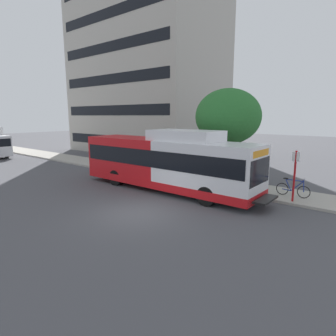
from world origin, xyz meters
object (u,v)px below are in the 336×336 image
(bicycle_parked, at_px, (293,189))
(bus_stop_sign_pole, at_px, (295,172))
(street_tree_near_stop, at_px, (228,117))
(transit_bus, at_px, (166,162))

(bicycle_parked, bearing_deg, bus_stop_sign_pole, -164.48)
(bus_stop_sign_pole, height_order, bicycle_parked, bus_stop_sign_pole)
(street_tree_near_stop, bearing_deg, bicycle_parked, -103.66)
(transit_bus, xyz_separation_m, street_tree_near_stop, (3.96, -1.92, 2.67))
(transit_bus, height_order, street_tree_near_stop, street_tree_near_stop)
(transit_bus, bearing_deg, street_tree_near_stop, -25.85)
(bicycle_parked, height_order, street_tree_near_stop, street_tree_near_stop)
(bus_stop_sign_pole, bearing_deg, street_tree_near_stop, 67.16)
(transit_bus, relative_size, bicycle_parked, 6.96)
(transit_bus, bearing_deg, bus_stop_sign_pole, -74.17)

